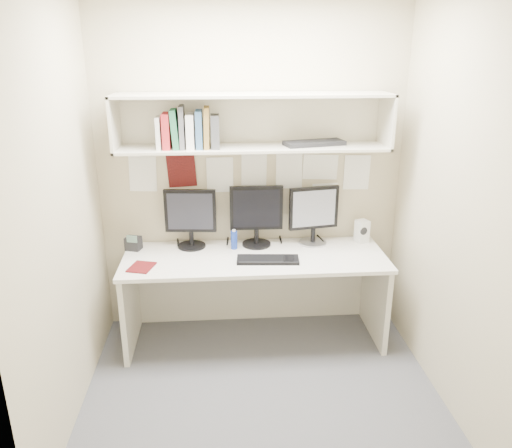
{
  "coord_description": "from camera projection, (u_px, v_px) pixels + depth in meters",
  "views": [
    {
      "loc": [
        -0.25,
        -2.85,
        2.23
      ],
      "look_at": [
        -0.01,
        0.35,
        1.09
      ],
      "focal_mm": 35.0,
      "sensor_mm": 36.0,
      "label": 1
    }
  ],
  "objects": [
    {
      "name": "monitor_left",
      "position": [
        190.0,
        216.0,
        3.9
      ],
      "size": [
        0.4,
        0.22,
        0.47
      ],
      "rotation": [
        0.0,
        0.0,
        -0.08
      ],
      "color": "black",
      "rests_on": "desk"
    },
    {
      "name": "monitor_right",
      "position": [
        314.0,
        213.0,
        3.97
      ],
      "size": [
        0.4,
        0.22,
        0.47
      ],
      "rotation": [
        0.0,
        0.0,
        0.18
      ],
      "color": "#A5A5AA",
      "rests_on": "desk"
    },
    {
      "name": "desk",
      "position": [
        255.0,
        298.0,
        3.93
      ],
      "size": [
        2.0,
        0.7,
        0.73
      ],
      "color": "silver",
      "rests_on": "floor"
    },
    {
      "name": "mouse",
      "position": [
        289.0,
        260.0,
        3.69
      ],
      "size": [
        0.08,
        0.12,
        0.03
      ],
      "primitive_type": "cube",
      "rotation": [
        0.0,
        0.0,
        -0.16
      ],
      "color": "black",
      "rests_on": "desk"
    },
    {
      "name": "hutch_tray",
      "position": [
        314.0,
        143.0,
        3.72
      ],
      "size": [
        0.48,
        0.27,
        0.03
      ],
      "primitive_type": "cube",
      "rotation": [
        0.0,
        0.0,
        0.23
      ],
      "color": "black",
      "rests_on": "overhead_hutch"
    },
    {
      "name": "wall_right",
      "position": [
        455.0,
        206.0,
        3.09
      ],
      "size": [
        0.02,
        2.0,
        2.6
      ],
      "primitive_type": "cube",
      "color": "#B7AB8C",
      "rests_on": "ground"
    },
    {
      "name": "maroon_notebook",
      "position": [
        141.0,
        267.0,
        3.59
      ],
      "size": [
        0.21,
        0.23,
        0.01
      ],
      "primitive_type": "cube",
      "rotation": [
        0.0,
        0.0,
        -0.28
      ],
      "color": "#530E10",
      "rests_on": "desk"
    },
    {
      "name": "wall_left",
      "position": [
        59.0,
        215.0,
        2.92
      ],
      "size": [
        0.02,
        2.0,
        2.6
      ],
      "primitive_type": "cube",
      "color": "#B7AB8C",
      "rests_on": "ground"
    },
    {
      "name": "floor",
      "position": [
        262.0,
        389.0,
        3.44
      ],
      "size": [
        2.4,
        2.0,
        0.01
      ],
      "primitive_type": "cube",
      "color": "#4D4D52",
      "rests_on": "ground"
    },
    {
      "name": "keyboard",
      "position": [
        268.0,
        260.0,
        3.7
      ],
      "size": [
        0.47,
        0.2,
        0.02
      ],
      "primitive_type": "cube",
      "rotation": [
        0.0,
        0.0,
        -0.08
      ],
      "color": "black",
      "rests_on": "desk"
    },
    {
      "name": "monitor_center",
      "position": [
        256.0,
        213.0,
        3.93
      ],
      "size": [
        0.42,
        0.23,
        0.49
      ],
      "rotation": [
        0.0,
        0.0,
        -0.0
      ],
      "color": "black",
      "rests_on": "desk"
    },
    {
      "name": "blue_bottle",
      "position": [
        234.0,
        240.0,
        3.91
      ],
      "size": [
        0.05,
        0.05,
        0.16
      ],
      "color": "#163098",
      "rests_on": "desk"
    },
    {
      "name": "pinned_papers",
      "position": [
        252.0,
        178.0,
        3.96
      ],
      "size": [
        1.92,
        0.01,
        0.48
      ],
      "primitive_type": null,
      "color": "white",
      "rests_on": "wall_back"
    },
    {
      "name": "desk_phone",
      "position": [
        133.0,
        243.0,
        3.9
      ],
      "size": [
        0.13,
        0.13,
        0.14
      ],
      "rotation": [
        0.0,
        0.0,
        -0.29
      ],
      "color": "black",
      "rests_on": "desk"
    },
    {
      "name": "wall_back",
      "position": [
        251.0,
        172.0,
        3.95
      ],
      "size": [
        2.4,
        0.02,
        2.6
      ],
      "primitive_type": "cube",
      "color": "#B7AB8C",
      "rests_on": "ground"
    },
    {
      "name": "overhead_hutch",
      "position": [
        253.0,
        121.0,
        3.68
      ],
      "size": [
        2.0,
        0.38,
        0.4
      ],
      "color": "beige",
      "rests_on": "wall_back"
    },
    {
      "name": "book_stack",
      "position": [
        188.0,
        130.0,
        3.58
      ],
      "size": [
        0.45,
        0.19,
        0.3
      ],
      "color": "silver",
      "rests_on": "overhead_hutch"
    },
    {
      "name": "speaker",
      "position": [
        362.0,
        231.0,
        4.05
      ],
      "size": [
        0.12,
        0.12,
        0.18
      ],
      "rotation": [
        0.0,
        0.0,
        0.36
      ],
      "color": "silver",
      "rests_on": "desk"
    },
    {
      "name": "wall_front",
      "position": [
        284.0,
        285.0,
        2.07
      ],
      "size": [
        2.4,
        0.02,
        2.6
      ],
      "primitive_type": "cube",
      "color": "#B7AB8C",
      "rests_on": "ground"
    }
  ]
}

